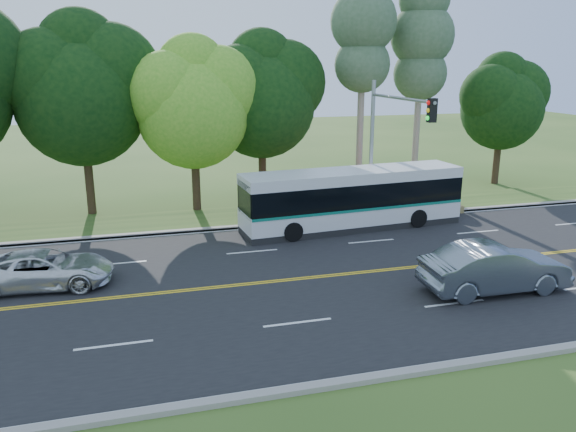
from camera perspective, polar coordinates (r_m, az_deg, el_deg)
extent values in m
plane|color=#32521B|center=(21.02, -0.38, -6.59)|extent=(120.00, 120.00, 0.00)
cube|color=black|center=(21.02, -0.38, -6.56)|extent=(60.00, 14.00, 0.02)
cube|color=gray|center=(27.59, -4.19, -1.04)|extent=(60.00, 0.30, 0.15)
cube|color=gray|center=(14.92, 6.97, -16.27)|extent=(60.00, 0.30, 0.15)
cube|color=#32521B|center=(29.35, -4.88, -0.10)|extent=(60.00, 4.00, 0.10)
cube|color=gold|center=(20.94, -0.32, -6.61)|extent=(57.00, 0.10, 0.00)
cube|color=gold|center=(21.08, -0.43, -6.46)|extent=(57.00, 0.10, 0.00)
cube|color=silver|center=(17.27, -17.28, -12.41)|extent=(2.20, 0.12, 0.00)
cube|color=silver|center=(17.81, 0.97, -10.76)|extent=(2.20, 0.12, 0.00)
cube|color=silver|center=(19.92, 16.53, -8.49)|extent=(2.20, 0.12, 0.00)
cube|color=silver|center=(23.70, -16.84, -4.62)|extent=(2.20, 0.12, 0.00)
cube|color=silver|center=(24.10, -3.67, -3.63)|extent=(2.20, 0.12, 0.00)
cube|color=silver|center=(25.70, 8.44, -2.54)|extent=(2.20, 0.12, 0.00)
cube|color=silver|center=(28.29, 18.72, -1.53)|extent=(2.20, 0.12, 0.00)
cube|color=silver|center=(31.64, 27.04, -0.67)|extent=(2.20, 0.12, 0.00)
cube|color=silver|center=(27.32, -4.06, -1.32)|extent=(57.00, 0.12, 0.00)
cube|color=silver|center=(15.18, 6.52, -15.88)|extent=(57.00, 0.12, 0.00)
cylinder|color=black|center=(31.53, -19.53, 3.43)|extent=(0.44, 0.44, 3.60)
sphere|color=black|center=(31.00, -20.22, 10.87)|extent=(6.60, 6.60, 6.60)
sphere|color=black|center=(31.16, -17.62, 13.55)|extent=(5.28, 5.28, 5.28)
sphere|color=black|center=(30.89, -22.94, 12.75)|extent=(4.95, 4.95, 4.95)
sphere|color=black|center=(31.33, -20.41, 15.44)|extent=(4.29, 4.29, 4.29)
cylinder|color=black|center=(30.63, -9.32, 3.44)|extent=(0.44, 0.44, 3.24)
sphere|color=#4CA021|center=(30.10, -9.63, 10.25)|extent=(5.80, 5.80, 5.80)
sphere|color=#4CA021|center=(30.47, -7.29, 12.59)|extent=(4.64, 4.64, 4.64)
sphere|color=#4CA021|center=(29.74, -11.95, 12.04)|extent=(4.35, 4.35, 4.35)
sphere|color=#4CA021|center=(30.40, -9.70, 14.41)|extent=(3.77, 3.77, 3.77)
cylinder|color=black|center=(32.69, -2.61, 4.55)|extent=(0.44, 0.44, 3.42)
sphere|color=black|center=(32.19, -2.70, 11.22)|extent=(6.00, 6.00, 6.00)
sphere|color=black|center=(32.74, -0.47, 13.41)|extent=(4.80, 4.80, 4.80)
sphere|color=black|center=(31.70, -4.82, 13.02)|extent=(4.50, 4.50, 4.50)
sphere|color=black|center=(32.52, -2.73, 15.23)|extent=(3.90, 3.90, 3.90)
cylinder|color=gray|center=(34.05, 7.38, 10.30)|extent=(0.40, 0.40, 9.80)
sphere|color=#3C5A38|center=(33.92, 7.55, 15.01)|extent=(3.23, 3.23, 3.23)
sphere|color=#3C5A38|center=(33.99, 7.70, 19.02)|extent=(3.80, 3.80, 3.80)
cylinder|color=gray|center=(36.24, 13.00, 9.78)|extent=(0.40, 0.40, 9.10)
sphere|color=#3C5A38|center=(36.09, 13.25, 13.89)|extent=(3.23, 3.23, 3.23)
sphere|color=#3C5A38|center=(36.11, 13.48, 17.39)|extent=(3.80, 3.80, 3.80)
cylinder|color=black|center=(39.77, 20.43, 5.29)|extent=(0.44, 0.44, 3.06)
sphere|color=black|center=(39.38, 20.89, 10.08)|extent=(5.20, 5.20, 5.20)
sphere|color=black|center=(40.25, 22.16, 11.55)|extent=(4.16, 4.16, 4.16)
sphere|color=black|center=(38.56, 19.91, 11.44)|extent=(3.90, 3.90, 3.90)
sphere|color=black|center=(39.66, 20.94, 12.94)|extent=(3.38, 3.38, 3.38)
sphere|color=#A70D46|center=(29.08, 1.19, 1.24)|extent=(1.50, 1.50, 1.50)
sphere|color=#A70D46|center=(29.37, 3.07, 1.37)|extent=(1.50, 1.50, 1.50)
sphere|color=#A70D46|center=(29.69, 4.90, 1.49)|extent=(1.50, 1.50, 1.50)
sphere|color=#A70D46|center=(30.04, 6.69, 1.60)|extent=(1.50, 1.50, 1.50)
sphere|color=#A70D46|center=(30.42, 8.45, 1.71)|extent=(1.50, 1.50, 1.50)
sphere|color=#A70D46|center=(30.83, 10.15, 1.82)|extent=(1.50, 1.50, 1.50)
sphere|color=#A70D46|center=(31.26, 11.81, 1.92)|extent=(1.50, 1.50, 1.50)
sphere|color=#A70D46|center=(31.72, 13.43, 2.02)|extent=(1.50, 1.50, 1.50)
sphere|color=#A70D46|center=(32.21, 14.99, 2.12)|extent=(1.50, 1.50, 1.50)
cube|color=olive|center=(31.17, 14.06, 0.70)|extent=(3.50, 1.40, 0.40)
cylinder|color=gray|center=(28.88, 8.46, 6.55)|extent=(0.20, 0.20, 7.00)
cylinder|color=gray|center=(25.88, 11.39, 11.64)|extent=(0.14, 6.00, 0.14)
cube|color=black|center=(23.43, 14.42, 10.35)|extent=(0.32, 0.28, 0.95)
sphere|color=red|center=(23.32, 14.10, 11.09)|extent=(0.18, 0.18, 0.18)
sphere|color=yellow|center=(23.35, 14.05, 10.36)|extent=(0.18, 0.18, 0.18)
sphere|color=#19D833|center=(23.37, 14.01, 9.63)|extent=(0.18, 0.18, 0.18)
cube|color=silver|center=(27.50, 6.52, 0.39)|extent=(11.05, 3.23, 0.90)
cube|color=black|center=(27.25, 6.59, 2.44)|extent=(11.00, 3.27, 1.13)
cube|color=silver|center=(27.08, 6.64, 4.13)|extent=(11.05, 3.23, 0.51)
cube|color=#0C6C57|center=(27.40, 6.55, 1.19)|extent=(11.00, 3.28, 0.13)
cube|color=black|center=(25.32, -4.45, 1.69)|extent=(0.24, 2.13, 1.55)
cube|color=#19E54C|center=(25.13, -4.46, 3.63)|extent=(0.17, 1.39, 0.20)
cube|color=black|center=(27.66, 6.49, -0.83)|extent=(11.04, 3.14, 0.32)
cylinder|color=black|center=(25.28, 0.51, -1.60)|extent=(0.93, 0.33, 0.91)
cylinder|color=black|center=(27.24, -1.10, -0.35)|extent=(0.93, 0.33, 0.91)
cylinder|color=black|center=(28.16, 13.06, -0.22)|extent=(0.93, 0.33, 0.91)
cylinder|color=black|center=(29.93, 10.82, 0.83)|extent=(0.93, 0.33, 0.91)
imported|color=slate|center=(21.08, 20.25, -4.97)|extent=(5.24, 1.92, 1.71)
imported|color=silver|center=(22.05, -23.51, -4.97)|extent=(4.95, 2.62, 1.32)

